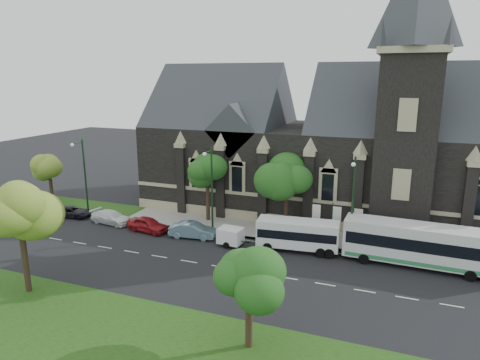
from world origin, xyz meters
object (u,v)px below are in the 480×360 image
at_px(tree_park_east, 253,275).
at_px(street_lamp_far, 84,173).
at_px(banner_flag_right, 356,222).
at_px(tour_coach, 421,245).
at_px(tree_walk_right, 289,177).
at_px(banner_flag_center, 335,220).
at_px(tree_walk_far, 51,167).
at_px(car_far_white, 111,217).
at_px(box_trailer, 231,236).
at_px(tree_park_near, 24,210).
at_px(banner_flag_left, 314,217).
at_px(street_lamp_mid, 211,186).
at_px(tree_walk_left, 210,171).
at_px(car_far_red, 148,224).
at_px(car_far_black, 73,212).
at_px(sedan, 193,230).
at_px(street_lamp_near, 353,199).
at_px(shuttle_bus, 298,233).
at_px(car_far_grey, 24,207).

xyz_separation_m(tree_park_east, street_lamp_far, (-26.18, 16.42, 0.49)).
distance_m(banner_flag_right, tour_coach, 6.38).
bearing_deg(banner_flag_right, tree_walk_right, 166.40).
xyz_separation_m(street_lamp_far, banner_flag_center, (28.29, 1.91, -2.73)).
bearing_deg(tree_walk_far, car_far_white, -19.36).
distance_m(tree_walk_right, banner_flag_right, 8.05).
bearing_deg(box_trailer, tree_park_near, -123.13).
bearing_deg(tree_walk_right, banner_flag_right, -13.60).
bearing_deg(banner_flag_right, banner_flag_left, 180.00).
relative_size(tree_park_east, banner_flag_left, 1.57).
relative_size(street_lamp_mid, box_trailer, 2.69).
distance_m(street_lamp_far, banner_flag_center, 28.48).
xyz_separation_m(tree_park_east, tree_walk_left, (-11.97, 20.03, 1.12)).
relative_size(tree_park_east, car_far_red, 1.37).
bearing_deg(street_lamp_far, banner_flag_center, 3.86).
bearing_deg(tree_walk_right, car_far_black, -169.55).
xyz_separation_m(tree_park_near, car_far_white, (-3.92, 14.68, -5.71)).
relative_size(tree_park_near, tour_coach, 0.67).
xyz_separation_m(street_lamp_mid, banner_flag_left, (10.29, 1.91, -2.73)).
xyz_separation_m(tree_walk_far, car_far_red, (17.37, -5.04, -3.84)).
distance_m(tree_park_near, street_lamp_far, 17.92).
bearing_deg(sedan, tree_walk_right, -65.19).
bearing_deg(car_far_white, car_far_black, 93.45).
height_order(tree_walk_right, car_far_black, tree_walk_right).
relative_size(street_lamp_far, banner_flag_center, 2.25).
bearing_deg(banner_flag_left, street_lamp_near, -27.18).
relative_size(tree_walk_left, shuttle_bus, 0.99).
height_order(tree_walk_right, car_far_red, tree_walk_right).
height_order(tour_coach, shuttle_bus, tour_coach).
height_order(tree_park_east, street_lamp_mid, street_lamp_mid).
height_order(banner_flag_right, sedan, banner_flag_right).
height_order(tree_park_east, banner_flag_center, tree_park_east).
xyz_separation_m(banner_flag_left, car_far_black, (-27.53, -2.80, -1.77)).
relative_size(street_lamp_mid, banner_flag_center, 2.25).
relative_size(street_lamp_near, shuttle_bus, 1.17).
height_order(box_trailer, car_far_red, box_trailer).
xyz_separation_m(tree_walk_right, tour_coach, (12.75, -4.59, -3.80)).
bearing_deg(car_far_red, tree_walk_right, -60.38).
relative_size(street_lamp_far, car_far_black, 2.04).
height_order(tree_walk_left, car_far_red, tree_walk_left).
relative_size(tree_park_east, tree_walk_left, 0.82).
height_order(street_lamp_mid, banner_flag_right, street_lamp_mid).
height_order(sedan, car_far_grey, sedan).
bearing_deg(tree_walk_far, banner_flag_left, -1.97).
distance_m(banner_flag_right, shuttle_bus, 5.86).
height_order(street_lamp_mid, car_far_red, street_lamp_mid).
distance_m(tree_park_near, tree_walk_far, 24.90).
distance_m(banner_flag_right, sedan, 16.08).
bearing_deg(car_far_grey, street_lamp_near, -83.08).
bearing_deg(street_lamp_far, car_far_black, -144.39).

